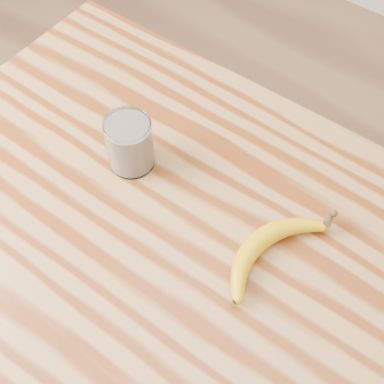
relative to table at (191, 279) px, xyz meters
The scene contains 4 objects.
room 0.58m from the table, ahead, with size 4.04×4.04×2.70m.
table is the anchor object (origin of this frame).
smoothie_glass 0.28m from the table, 157.47° to the left, with size 0.09×0.09×0.11m.
banana 0.19m from the table, 37.70° to the left, with size 0.11×0.30×0.04m, color #D09D05, non-canonical shape.
Camera 1 is at (0.26, -0.35, 1.72)m, focal length 50.00 mm.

